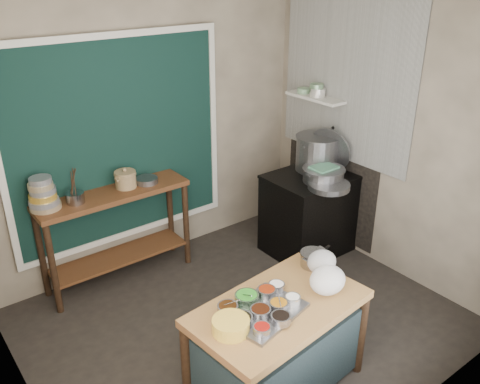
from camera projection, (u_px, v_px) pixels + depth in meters
floor at (242, 322)px, 4.52m from camera, size 3.50×3.00×0.02m
back_wall at (149, 129)px, 5.02m from camera, size 3.50×0.02×2.80m
left_wall at (4, 248)px, 2.96m from camera, size 0.02×3.00×2.80m
right_wall at (386, 133)px, 4.90m from camera, size 0.02×3.00×2.80m
curtain_panel at (119, 142)px, 4.82m from camera, size 2.10×0.02×1.90m
curtain_frame at (119, 142)px, 4.81m from camera, size 2.22×0.03×2.02m
tile_panel at (346, 77)px, 5.10m from camera, size 0.02×1.70×1.70m
soot_patch at (330, 179)px, 5.65m from camera, size 0.01×1.30×1.30m
wall_shelf at (315, 97)px, 5.36m from camera, size 0.22×0.70×0.03m
prep_table at (277, 347)px, 3.68m from camera, size 1.32×0.84×0.75m
back_counter at (117, 236)px, 4.94m from camera, size 1.45×0.40×0.95m
stove_block at (310, 214)px, 5.48m from camera, size 0.90×0.68×0.85m
stove_top at (312, 177)px, 5.30m from camera, size 0.92×0.69×0.03m
condiment_tray at (264, 312)px, 3.43m from camera, size 0.62×0.50×0.02m
condiment_bowls at (259, 307)px, 3.41m from camera, size 0.56×0.45×0.07m
yellow_basin at (231, 326)px, 3.25m from camera, size 0.26×0.26×0.09m
saucepan at (313, 259)px, 3.95m from camera, size 0.25×0.25×0.12m
plastic_bag_a at (328, 280)px, 3.61m from camera, size 0.30×0.27×0.21m
plastic_bag_b at (322, 262)px, 3.86m from camera, size 0.28×0.25×0.18m
bowl_stack at (43, 195)px, 4.36m from camera, size 0.27×0.27×0.30m
utensil_cup at (75, 198)px, 4.51m from camera, size 0.19×0.19×0.10m
ceramic_crock at (126, 180)px, 4.81m from camera, size 0.28×0.28×0.14m
wide_bowl at (147, 180)px, 4.92m from camera, size 0.23×0.23×0.05m
stock_pot at (317, 153)px, 5.36m from camera, size 0.51×0.51×0.38m
pot_lid at (330, 149)px, 5.31m from camera, size 0.20×0.50×0.48m
steamer at (323, 175)px, 5.11m from camera, size 0.45×0.45×0.14m
green_cloth at (324, 167)px, 5.08m from camera, size 0.26×0.20×0.02m
shallow_pan at (329, 186)px, 4.98m from camera, size 0.48×0.48×0.05m
shelf_bowl_stack at (317, 91)px, 5.31m from camera, size 0.17×0.17×0.13m
shelf_bowl_green at (304, 90)px, 5.47m from camera, size 0.18×0.18×0.05m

